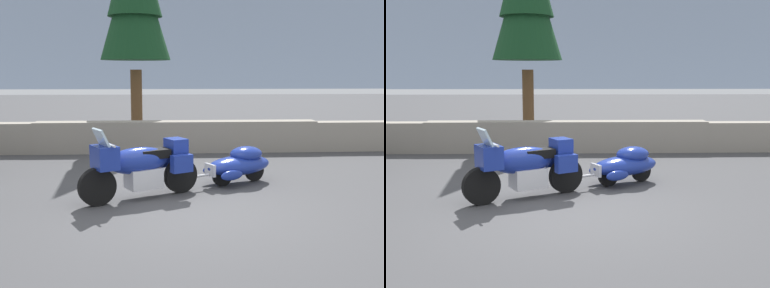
# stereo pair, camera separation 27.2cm
# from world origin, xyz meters

# --- Properties ---
(ground_plane) EXTENTS (80.00, 80.00, 0.00)m
(ground_plane) POSITION_xyz_m (0.00, 0.00, 0.00)
(ground_plane) COLOR #424244
(stone_guard_wall) EXTENTS (24.00, 0.57, 0.89)m
(stone_guard_wall) POSITION_xyz_m (-0.11, 5.65, 0.43)
(stone_guard_wall) COLOR gray
(stone_guard_wall) RESTS_ON ground
(distant_ridgeline) EXTENTS (240.00, 80.00, 16.00)m
(distant_ridgeline) POSITION_xyz_m (0.00, 95.62, 8.00)
(distant_ridgeline) COLOR #8C9EB7
(distant_ridgeline) RESTS_ON ground
(touring_motorcycle) EXTENTS (2.10, 1.38, 1.33)m
(touring_motorcycle) POSITION_xyz_m (-0.77, 0.78, 0.62)
(touring_motorcycle) COLOR black
(touring_motorcycle) RESTS_ON ground
(car_shaped_trailer) EXTENTS (2.11, 1.36, 0.76)m
(car_shaped_trailer) POSITION_xyz_m (1.19, 1.83, 0.41)
(car_shaped_trailer) COLOR black
(car_shaped_trailer) RESTS_ON ground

